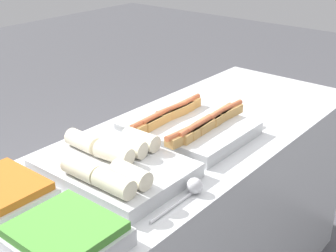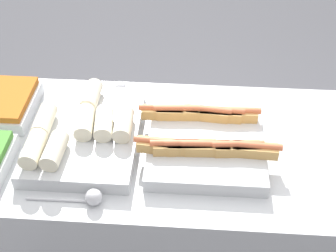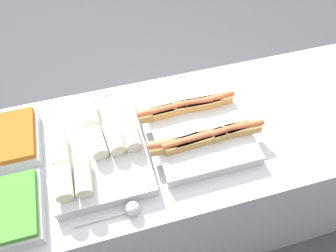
{
  "view_description": "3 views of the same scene",
  "coord_description": "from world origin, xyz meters",
  "px_view_note": "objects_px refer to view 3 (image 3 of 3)",
  "views": [
    {
      "loc": [
        -1.33,
        -0.99,
        1.66
      ],
      "look_at": [
        -0.12,
        0.0,
        0.96
      ],
      "focal_mm": 50.0,
      "sensor_mm": 36.0,
      "label": 1
    },
    {
      "loc": [
        -0.04,
        -1.15,
        1.98
      ],
      "look_at": [
        -0.12,
        0.0,
        0.96
      ],
      "focal_mm": 50.0,
      "sensor_mm": 36.0,
      "label": 2
    },
    {
      "loc": [
        -0.33,
        -0.74,
        1.97
      ],
      "look_at": [
        -0.12,
        0.0,
        0.96
      ],
      "focal_mm": 35.0,
      "sensor_mm": 36.0,
      "label": 3
    }
  ],
  "objects_px": {
    "tray_wraps": "(97,149)",
    "tray_side_front": "(4,212)",
    "tray_side_back": "(6,141)",
    "tray_hotdogs": "(197,126)",
    "serving_spoon_far": "(104,98)",
    "serving_spoon_near": "(129,210)"
  },
  "relations": [
    {
      "from": "tray_wraps",
      "to": "tray_side_back",
      "type": "relative_size",
      "value": 1.79
    },
    {
      "from": "tray_side_back",
      "to": "serving_spoon_near",
      "type": "bearing_deg",
      "value": -44.64
    },
    {
      "from": "tray_hotdogs",
      "to": "serving_spoon_far",
      "type": "xyz_separation_m",
      "value": [
        -0.34,
        0.27,
        -0.02
      ]
    },
    {
      "from": "tray_hotdogs",
      "to": "tray_side_back",
      "type": "bearing_deg",
      "value": 169.83
    },
    {
      "from": "tray_wraps",
      "to": "tray_side_front",
      "type": "distance_m",
      "value": 0.38
    },
    {
      "from": "serving_spoon_near",
      "to": "serving_spoon_far",
      "type": "relative_size",
      "value": 1.02
    },
    {
      "from": "tray_wraps",
      "to": "serving_spoon_near",
      "type": "xyz_separation_m",
      "value": [
        0.07,
        -0.27,
        -0.02
      ]
    },
    {
      "from": "tray_wraps",
      "to": "serving_spoon_far",
      "type": "relative_size",
      "value": 2.08
    },
    {
      "from": "tray_wraps",
      "to": "serving_spoon_far",
      "type": "distance_m",
      "value": 0.29
    },
    {
      "from": "tray_side_front",
      "to": "serving_spoon_near",
      "type": "bearing_deg",
      "value": -13.6
    },
    {
      "from": "serving_spoon_near",
      "to": "serving_spoon_far",
      "type": "distance_m",
      "value": 0.54
    },
    {
      "from": "tray_wraps",
      "to": "tray_side_front",
      "type": "bearing_deg",
      "value": -153.75
    },
    {
      "from": "tray_wraps",
      "to": "tray_side_front",
      "type": "relative_size",
      "value": 1.79
    },
    {
      "from": "tray_hotdogs",
      "to": "tray_side_back",
      "type": "height_order",
      "value": "tray_hotdogs"
    },
    {
      "from": "tray_hotdogs",
      "to": "serving_spoon_near",
      "type": "distance_m",
      "value": 0.43
    },
    {
      "from": "tray_side_front",
      "to": "tray_side_back",
      "type": "xyz_separation_m",
      "value": [
        0.0,
        0.3,
        0.0
      ]
    },
    {
      "from": "tray_side_front",
      "to": "serving_spoon_far",
      "type": "height_order",
      "value": "tray_side_front"
    },
    {
      "from": "tray_hotdogs",
      "to": "serving_spoon_far",
      "type": "relative_size",
      "value": 2.05
    },
    {
      "from": "tray_side_back",
      "to": "serving_spoon_far",
      "type": "relative_size",
      "value": 1.16
    },
    {
      "from": "tray_side_front",
      "to": "serving_spoon_near",
      "type": "distance_m",
      "value": 0.42
    },
    {
      "from": "tray_wraps",
      "to": "serving_spoon_far",
      "type": "height_order",
      "value": "tray_wraps"
    },
    {
      "from": "tray_side_front",
      "to": "serving_spoon_near",
      "type": "height_order",
      "value": "tray_side_front"
    }
  ]
}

